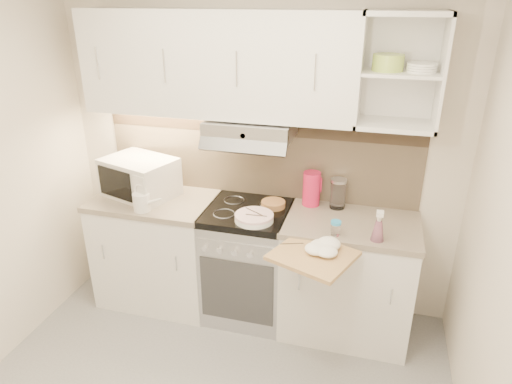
{
  "coord_description": "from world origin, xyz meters",
  "views": [
    {
      "loc": [
        0.85,
        -1.77,
        2.34
      ],
      "look_at": [
        0.1,
        0.95,
        1.11
      ],
      "focal_mm": 32.0,
      "sensor_mm": 36.0,
      "label": 1
    }
  ],
  "objects_px": {
    "electric_range": "(248,262)",
    "pink_pitcher": "(312,189)",
    "watering_can": "(143,201)",
    "cutting_board": "(313,256)",
    "spray_bottle": "(378,228)",
    "microwave": "(140,177)",
    "plate_stack": "(254,218)",
    "glass_jar": "(338,193)"
  },
  "relations": [
    {
      "from": "plate_stack",
      "to": "spray_bottle",
      "type": "xyz_separation_m",
      "value": [
        0.82,
        -0.05,
        0.06
      ]
    },
    {
      "from": "electric_range",
      "to": "pink_pitcher",
      "type": "bearing_deg",
      "value": 24.89
    },
    {
      "from": "spray_bottle",
      "to": "electric_range",
      "type": "bearing_deg",
      "value": 167.04
    },
    {
      "from": "pink_pitcher",
      "to": "cutting_board",
      "type": "xyz_separation_m",
      "value": [
        0.12,
        -0.67,
        -0.16
      ]
    },
    {
      "from": "cutting_board",
      "to": "watering_can",
      "type": "bearing_deg",
      "value": -169.36
    },
    {
      "from": "pink_pitcher",
      "to": "glass_jar",
      "type": "bearing_deg",
      "value": -18.76
    },
    {
      "from": "plate_stack",
      "to": "glass_jar",
      "type": "height_order",
      "value": "glass_jar"
    },
    {
      "from": "electric_range",
      "to": "plate_stack",
      "type": "distance_m",
      "value": 0.51
    },
    {
      "from": "glass_jar",
      "to": "cutting_board",
      "type": "height_order",
      "value": "glass_jar"
    },
    {
      "from": "pink_pitcher",
      "to": "spray_bottle",
      "type": "relative_size",
      "value": 1.13
    },
    {
      "from": "electric_range",
      "to": "plate_stack",
      "type": "relative_size",
      "value": 3.35
    },
    {
      "from": "pink_pitcher",
      "to": "electric_range",
      "type": "bearing_deg",
      "value": -173.79
    },
    {
      "from": "glass_jar",
      "to": "microwave",
      "type": "bearing_deg",
      "value": -173.55
    },
    {
      "from": "electric_range",
      "to": "watering_can",
      "type": "distance_m",
      "value": 0.92
    },
    {
      "from": "pink_pitcher",
      "to": "microwave",
      "type": "bearing_deg",
      "value": 168.73
    },
    {
      "from": "watering_can",
      "to": "pink_pitcher",
      "type": "distance_m",
      "value": 1.23
    },
    {
      "from": "cutting_board",
      "to": "pink_pitcher",
      "type": "bearing_deg",
      "value": 121.89
    },
    {
      "from": "glass_jar",
      "to": "spray_bottle",
      "type": "height_order",
      "value": "spray_bottle"
    },
    {
      "from": "glass_jar",
      "to": "cutting_board",
      "type": "bearing_deg",
      "value": -96.15
    },
    {
      "from": "plate_stack",
      "to": "cutting_board",
      "type": "distance_m",
      "value": 0.55
    },
    {
      "from": "spray_bottle",
      "to": "cutting_board",
      "type": "distance_m",
      "value": 0.46
    },
    {
      "from": "microwave",
      "to": "watering_can",
      "type": "distance_m",
      "value": 0.3
    },
    {
      "from": "electric_range",
      "to": "glass_jar",
      "type": "bearing_deg",
      "value": 17.75
    },
    {
      "from": "pink_pitcher",
      "to": "cutting_board",
      "type": "distance_m",
      "value": 0.7
    },
    {
      "from": "plate_stack",
      "to": "pink_pitcher",
      "type": "relative_size",
      "value": 1.05
    },
    {
      "from": "plate_stack",
      "to": "cutting_board",
      "type": "height_order",
      "value": "plate_stack"
    },
    {
      "from": "microwave",
      "to": "pink_pitcher",
      "type": "bearing_deg",
      "value": 25.43
    },
    {
      "from": "watering_can",
      "to": "cutting_board",
      "type": "distance_m",
      "value": 1.3
    },
    {
      "from": "pink_pitcher",
      "to": "plate_stack",
      "type": "bearing_deg",
      "value": -151.1
    },
    {
      "from": "watering_can",
      "to": "plate_stack",
      "type": "height_order",
      "value": "watering_can"
    },
    {
      "from": "glass_jar",
      "to": "watering_can",
      "type": "bearing_deg",
      "value": -162.6
    },
    {
      "from": "watering_can",
      "to": "pink_pitcher",
      "type": "xyz_separation_m",
      "value": [
        1.15,
        0.42,
        0.05
      ]
    },
    {
      "from": "plate_stack",
      "to": "pink_pitcher",
      "type": "xyz_separation_m",
      "value": [
        0.34,
        0.37,
        0.1
      ]
    },
    {
      "from": "microwave",
      "to": "pink_pitcher",
      "type": "xyz_separation_m",
      "value": [
        1.3,
        0.17,
        -0.02
      ]
    },
    {
      "from": "microwave",
      "to": "glass_jar",
      "type": "xyz_separation_m",
      "value": [
        1.49,
        0.17,
        -0.03
      ]
    },
    {
      "from": "microwave",
      "to": "plate_stack",
      "type": "xyz_separation_m",
      "value": [
        0.97,
        -0.2,
        -0.12
      ]
    },
    {
      "from": "microwave",
      "to": "cutting_board",
      "type": "xyz_separation_m",
      "value": [
        1.42,
        -0.5,
        -0.17
      ]
    },
    {
      "from": "watering_can",
      "to": "glass_jar",
      "type": "distance_m",
      "value": 1.41
    },
    {
      "from": "plate_stack",
      "to": "cutting_board",
      "type": "relative_size",
      "value": 0.59
    },
    {
      "from": "electric_range",
      "to": "spray_bottle",
      "type": "relative_size",
      "value": 4.01
    },
    {
      "from": "watering_can",
      "to": "cutting_board",
      "type": "relative_size",
      "value": 0.53
    },
    {
      "from": "electric_range",
      "to": "microwave",
      "type": "height_order",
      "value": "microwave"
    }
  ]
}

